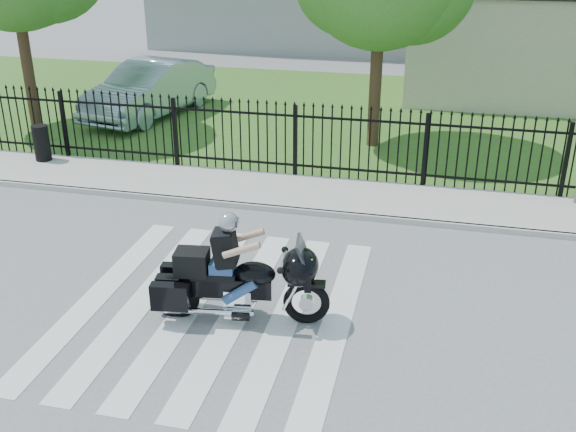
# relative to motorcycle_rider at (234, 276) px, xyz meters

# --- Properties ---
(ground) EXTENTS (120.00, 120.00, 0.00)m
(ground) POSITION_rel_motorcycle_rider_xyz_m (-0.44, 0.20, -0.76)
(ground) COLOR slate
(ground) RESTS_ON ground
(crosswalk) EXTENTS (5.00, 5.50, 0.01)m
(crosswalk) POSITION_rel_motorcycle_rider_xyz_m (-0.44, 0.20, -0.75)
(crosswalk) COLOR silver
(crosswalk) RESTS_ON ground
(sidewalk) EXTENTS (40.00, 2.00, 0.12)m
(sidewalk) POSITION_rel_motorcycle_rider_xyz_m (-0.44, 5.20, -0.70)
(sidewalk) COLOR #ADAAA3
(sidewalk) RESTS_ON ground
(curb) EXTENTS (40.00, 0.12, 0.12)m
(curb) POSITION_rel_motorcycle_rider_xyz_m (-0.44, 4.20, -0.70)
(curb) COLOR #ADAAA3
(curb) RESTS_ON ground
(grass_strip) EXTENTS (40.00, 12.00, 0.02)m
(grass_strip) POSITION_rel_motorcycle_rider_xyz_m (-0.44, 12.20, -0.75)
(grass_strip) COLOR #345C1F
(grass_strip) RESTS_ON ground
(iron_fence) EXTENTS (26.00, 0.04, 1.80)m
(iron_fence) POSITION_rel_motorcycle_rider_xyz_m (-0.44, 6.20, 0.15)
(iron_fence) COLOR black
(iron_fence) RESTS_ON ground
(building_low) EXTENTS (10.00, 6.00, 3.50)m
(building_low) POSITION_rel_motorcycle_rider_xyz_m (6.56, 16.20, 0.99)
(building_low) COLOR beige
(building_low) RESTS_ON ground
(motorcycle_rider) EXTENTS (2.78, 1.13, 1.85)m
(motorcycle_rider) POSITION_rel_motorcycle_rider_xyz_m (0.00, 0.00, 0.00)
(motorcycle_rider) COLOR black
(motorcycle_rider) RESTS_ON ground
(parked_car) EXTENTS (2.75, 5.31, 1.67)m
(parked_car) POSITION_rel_motorcycle_rider_xyz_m (-6.07, 10.60, 0.10)
(parked_car) COLOR #8FA7B4
(parked_car) RESTS_ON grass_strip
(litter_bin) EXTENTS (0.40, 0.40, 0.90)m
(litter_bin) POSITION_rel_motorcycle_rider_xyz_m (-6.86, 5.75, -0.19)
(litter_bin) COLOR black
(litter_bin) RESTS_ON sidewalk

